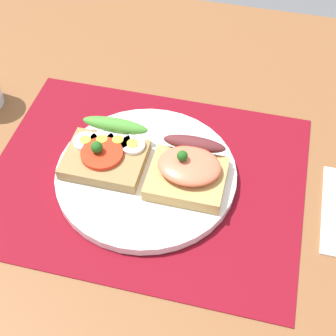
# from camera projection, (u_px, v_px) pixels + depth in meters

# --- Properties ---
(ground_plane) EXTENTS (1.20, 0.90, 0.03)m
(ground_plane) POSITION_uv_depth(u_px,v_px,m) (147.00, 186.00, 0.68)
(ground_plane) COLOR brown
(placemat) EXTENTS (0.42, 0.33, 0.00)m
(placemat) POSITION_uv_depth(u_px,v_px,m) (146.00, 178.00, 0.67)
(placemat) COLOR maroon
(placemat) RESTS_ON ground_plane
(plate) EXTENTS (0.24, 0.24, 0.01)m
(plate) POSITION_uv_depth(u_px,v_px,m) (146.00, 174.00, 0.66)
(plate) COLOR white
(plate) RESTS_ON placemat
(sandwich_egg_tomato) EXTENTS (0.11, 0.10, 0.04)m
(sandwich_egg_tomato) POSITION_uv_depth(u_px,v_px,m) (107.00, 150.00, 0.66)
(sandwich_egg_tomato) COLOR #977546
(sandwich_egg_tomato) RESTS_ON plate
(sandwich_salmon) EXTENTS (0.10, 0.10, 0.05)m
(sandwich_salmon) POSITION_uv_depth(u_px,v_px,m) (188.00, 170.00, 0.63)
(sandwich_salmon) COLOR tan
(sandwich_salmon) RESTS_ON plate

